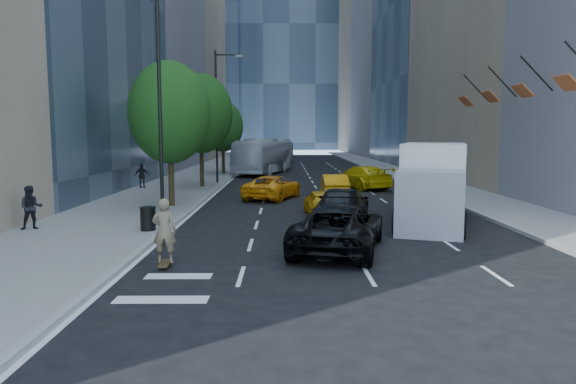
{
  "coord_description": "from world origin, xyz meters",
  "views": [
    {
      "loc": [
        -1.32,
        -17.67,
        3.86
      ],
      "look_at": [
        -1.16,
        2.38,
        1.6
      ],
      "focal_mm": 32.0,
      "sensor_mm": 36.0,
      "label": 1
    }
  ],
  "objects_px": {
    "skateboarder": "(164,235)",
    "city_bus": "(265,156)",
    "box_truck": "(433,183)",
    "black_sedan_lincoln": "(339,228)",
    "trash_can": "(148,219)",
    "black_sedan_mercedes": "(342,206)"
  },
  "relations": [
    {
      "from": "black_sedan_lincoln",
      "to": "black_sedan_mercedes",
      "type": "distance_m",
      "value": 5.21
    },
    {
      "from": "box_truck",
      "to": "trash_can",
      "type": "distance_m",
      "value": 11.98
    },
    {
      "from": "trash_can",
      "to": "black_sedan_mercedes",
      "type": "bearing_deg",
      "value": 15.97
    },
    {
      "from": "skateboarder",
      "to": "black_sedan_lincoln",
      "type": "height_order",
      "value": "skateboarder"
    },
    {
      "from": "box_truck",
      "to": "black_sedan_lincoln",
      "type": "bearing_deg",
      "value": -113.33
    },
    {
      "from": "black_sedan_mercedes",
      "to": "city_bus",
      "type": "relative_size",
      "value": 0.44
    },
    {
      "from": "skateboarder",
      "to": "black_sedan_lincoln",
      "type": "xyz_separation_m",
      "value": [
        5.3,
        2.07,
        -0.17
      ]
    },
    {
      "from": "box_truck",
      "to": "trash_can",
      "type": "bearing_deg",
      "value": -150.89
    },
    {
      "from": "skateboarder",
      "to": "box_truck",
      "type": "distance_m",
      "value": 12.33
    },
    {
      "from": "city_bus",
      "to": "box_truck",
      "type": "height_order",
      "value": "box_truck"
    },
    {
      "from": "black_sedan_lincoln",
      "to": "city_bus",
      "type": "height_order",
      "value": "city_bus"
    },
    {
      "from": "black_sedan_mercedes",
      "to": "trash_can",
      "type": "height_order",
      "value": "black_sedan_mercedes"
    },
    {
      "from": "city_bus",
      "to": "box_truck",
      "type": "relative_size",
      "value": 1.62
    },
    {
      "from": "skateboarder",
      "to": "city_bus",
      "type": "bearing_deg",
      "value": -95.29
    },
    {
      "from": "city_bus",
      "to": "trash_can",
      "type": "bearing_deg",
      "value": -82.17
    },
    {
      "from": "black_sedan_mercedes",
      "to": "box_truck",
      "type": "xyz_separation_m",
      "value": [
        3.9,
        0.08,
        0.97
      ]
    },
    {
      "from": "black_sedan_mercedes",
      "to": "box_truck",
      "type": "height_order",
      "value": "box_truck"
    },
    {
      "from": "black_sedan_lincoln",
      "to": "trash_can",
      "type": "relative_size",
      "value": 6.42
    },
    {
      "from": "box_truck",
      "to": "trash_can",
      "type": "relative_size",
      "value": 8.78
    },
    {
      "from": "black_sedan_mercedes",
      "to": "black_sedan_lincoln",
      "type": "bearing_deg",
      "value": 92.66
    },
    {
      "from": "skateboarder",
      "to": "black_sedan_lincoln",
      "type": "relative_size",
      "value": 0.34
    },
    {
      "from": "black_sedan_lincoln",
      "to": "box_truck",
      "type": "height_order",
      "value": "box_truck"
    }
  ]
}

